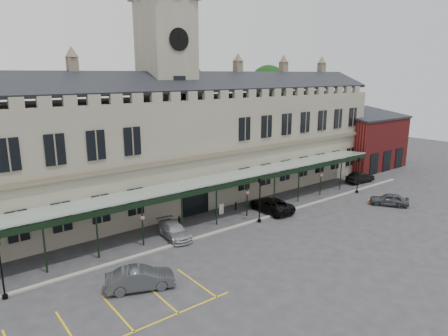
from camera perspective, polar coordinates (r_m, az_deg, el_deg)
ground at (r=35.06m, az=6.18°, el=-11.40°), size 140.00×140.00×0.00m
station_building at (r=45.34m, az=-7.75°, el=2.85°), size 60.00×10.36×17.30m
clock_tower at (r=44.70m, az=-8.08°, el=11.27°), size 5.60×5.60×24.80m
canopy at (r=39.48m, az=-1.31°, el=-4.70°), size 50.00×4.10×4.30m
brick_annex at (r=67.54m, az=19.48°, el=3.65°), size 12.40×8.36×9.23m
kerb at (r=38.82m, az=0.46°, el=-8.70°), size 60.00×0.40×0.12m
parking_markings at (r=27.05m, az=-14.58°, el=-19.86°), size 16.00×6.00×0.01m
tree_behind_mid at (r=56.56m, az=-5.60°, el=11.44°), size 6.00×6.00×16.00m
tree_behind_right at (r=66.55m, az=6.34°, el=11.70°), size 6.00×6.00×16.00m
lamp_post_left at (r=30.42m, az=-29.34°, el=-11.58°), size 0.43×0.43×4.53m
lamp_post_mid at (r=39.90m, az=5.15°, el=-3.84°), size 0.46×0.46×4.86m
lamp_post_right at (r=52.34m, az=18.65°, el=-0.43°), size 0.45×0.45×4.74m
traffic_cone at (r=49.35m, az=20.07°, el=-4.37°), size 0.39×0.39×0.63m
sign_board at (r=42.72m, az=-0.38°, el=-5.90°), size 0.65×0.14×1.12m
bollard_left at (r=39.88m, az=-6.42°, el=-7.53°), size 0.17×0.17×0.95m
bollard_right at (r=43.94m, az=1.69°, el=-5.46°), size 0.17×0.17×0.94m
car_left_b at (r=29.28m, az=-11.87°, el=-15.18°), size 5.03×3.28×1.57m
car_taxi at (r=37.11m, az=-7.14°, el=-8.85°), size 2.47×4.87×1.36m
car_van at (r=43.77m, az=6.74°, el=-5.23°), size 2.79×5.60×1.52m
car_right_a at (r=49.13m, az=22.53°, el=-4.17°), size 3.64×4.41×1.42m
car_right_b at (r=57.91m, az=18.88°, el=-1.29°), size 4.50×1.82×1.45m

